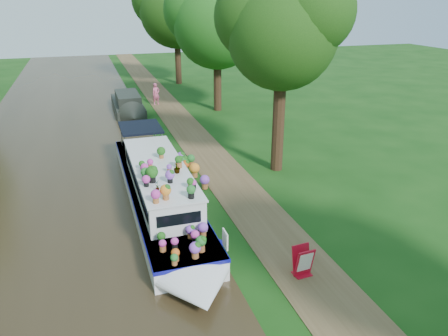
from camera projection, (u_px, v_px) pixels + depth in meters
ground at (219, 207)px, 17.34m from camera, size 100.00×100.00×0.00m
canal_water at (60, 229)px, 15.63m from camera, size 10.00×100.00×0.02m
towpath at (248, 202)px, 17.67m from camera, size 2.20×100.00×0.03m
plant_boat at (160, 190)px, 16.73m from camera, size 2.29×13.52×2.28m
tree_near_overhang at (282, 26)px, 18.69m from camera, size 5.52×5.28×8.99m
tree_near_mid at (217, 17)px, 29.58m from camera, size 6.90×6.60×9.40m
tree_near_far at (176, 4)px, 38.96m from camera, size 7.59×7.26×10.30m
second_boat at (128, 104)px, 31.26m from camera, size 2.00×6.90×1.34m
sandwich_board at (303, 263)px, 12.92m from camera, size 0.59×0.50×0.92m
pedestrian_pink at (156, 94)px, 33.07m from camera, size 0.68×0.54×1.64m
verge_plant at (178, 160)px, 21.51m from camera, size 0.50×0.46×0.47m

